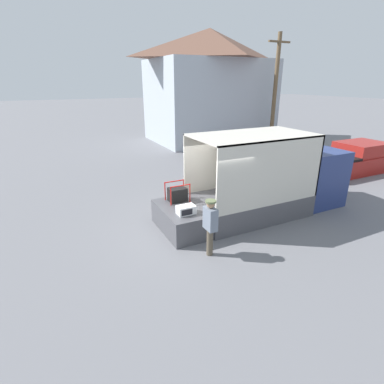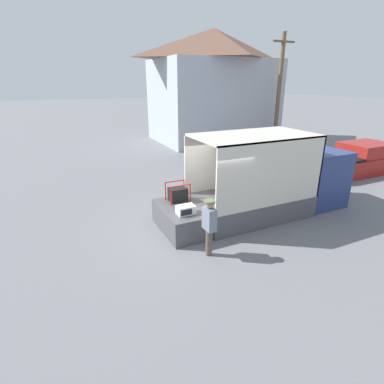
% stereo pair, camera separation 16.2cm
% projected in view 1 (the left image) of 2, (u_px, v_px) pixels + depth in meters
% --- Properties ---
extents(ground_plane, '(160.00, 160.00, 0.00)m').
position_uv_depth(ground_plane, '(198.00, 226.00, 10.09)').
color(ground_plane, slate).
extents(box_truck, '(5.91, 2.27, 2.93)m').
position_uv_depth(box_truck, '(280.00, 186.00, 11.20)').
color(box_truck, navy).
rests_on(box_truck, ground).
extents(tailgate_deck, '(1.26, 2.16, 0.78)m').
position_uv_depth(tailgate_deck, '(181.00, 219.00, 9.69)').
color(tailgate_deck, '#4C4C51').
rests_on(tailgate_deck, ground).
extents(microwave, '(0.55, 0.37, 0.26)m').
position_uv_depth(microwave, '(186.00, 210.00, 9.06)').
color(microwave, white).
rests_on(microwave, tailgate_deck).
extents(portable_generator, '(0.72, 0.54, 0.64)m').
position_uv_depth(portable_generator, '(178.00, 194.00, 10.01)').
color(portable_generator, black).
rests_on(portable_generator, tailgate_deck).
extents(worker_person, '(0.29, 0.44, 1.64)m').
position_uv_depth(worker_person, '(210.00, 222.00, 8.07)').
color(worker_person, brown).
rests_on(worker_person, ground).
extents(pickup_truck_red, '(5.54, 2.07, 1.54)m').
position_uv_depth(pickup_truck_red, '(353.00, 160.00, 15.89)').
color(pickup_truck_red, maroon).
rests_on(pickup_truck_red, ground).
extents(house_backdrop, '(9.18, 6.92, 8.25)m').
position_uv_depth(house_backdrop, '(209.00, 86.00, 23.45)').
color(house_backdrop, '#A8B2BC').
rests_on(house_backdrop, ground).
extents(utility_pole, '(1.80, 0.28, 7.65)m').
position_uv_depth(utility_pole, '(275.00, 90.00, 21.09)').
color(utility_pole, brown).
rests_on(utility_pole, ground).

